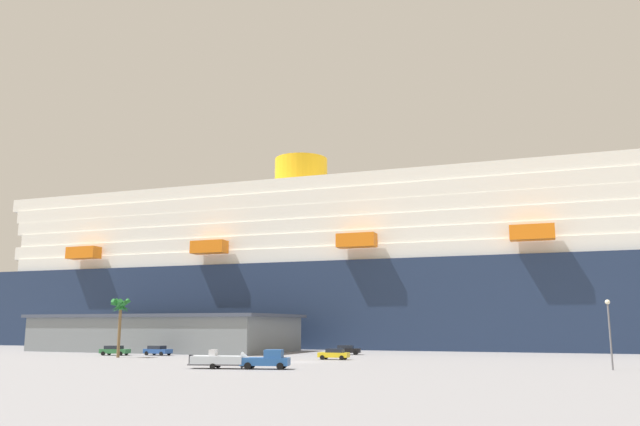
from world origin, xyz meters
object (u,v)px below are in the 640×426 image
(pickup_truck, at_px, (267,360))
(palm_tree, at_px, (121,309))
(street_lamp, at_px, (609,324))
(parked_car_blue_suv, at_px, (158,350))
(parked_car_yellow_taxi, at_px, (334,354))
(cruise_ship, at_px, (464,275))
(parked_car_black_coupe, at_px, (346,350))
(small_boat_on_trailer, at_px, (224,360))
(parked_car_green_wagon, at_px, (115,350))

(pickup_truck, bearing_deg, palm_tree, 155.66)
(street_lamp, relative_size, parked_car_blue_suv, 1.61)
(parked_car_yellow_taxi, bearing_deg, street_lamp, -13.46)
(cruise_ship, relative_size, street_lamp, 36.60)
(parked_car_black_coupe, bearing_deg, small_boat_on_trailer, -93.80)
(palm_tree, distance_m, parked_car_yellow_taxi, 34.47)
(small_boat_on_trailer, height_order, street_lamp, street_lamp)
(parked_car_blue_suv, height_order, parked_car_yellow_taxi, same)
(pickup_truck, relative_size, parked_car_yellow_taxi, 1.31)
(parked_car_yellow_taxi, distance_m, parked_car_black_coupe, 15.49)
(small_boat_on_trailer, bearing_deg, parked_car_blue_suv, 137.30)
(cruise_ship, bearing_deg, parked_car_blue_suv, -131.17)
(parked_car_blue_suv, bearing_deg, pickup_truck, -36.44)
(cruise_ship, bearing_deg, palm_tree, -127.76)
(parked_car_green_wagon, bearing_deg, parked_car_yellow_taxi, 1.13)
(pickup_truck, height_order, palm_tree, palm_tree)
(cruise_ship, bearing_deg, pickup_truck, -99.79)
(small_boat_on_trailer, xyz_separation_m, parked_car_green_wagon, (-32.84, 21.57, -0.12))
(cruise_ship, distance_m, pickup_truck, 75.60)
(palm_tree, xyz_separation_m, parked_car_blue_suv, (1.40, 8.28, -6.58))
(palm_tree, relative_size, street_lamp, 1.16)
(small_boat_on_trailer, relative_size, parked_car_green_wagon, 1.68)
(parked_car_yellow_taxi, bearing_deg, parked_car_black_coupe, 101.65)
(palm_tree, bearing_deg, parked_car_green_wagon, 132.68)
(street_lamp, distance_m, parked_car_blue_suv, 69.11)
(cruise_ship, bearing_deg, parked_car_black_coupe, -112.32)
(palm_tree, height_order, parked_car_green_wagon, palm_tree)
(palm_tree, distance_m, street_lamp, 69.64)
(cruise_ship, height_order, street_lamp, cruise_ship)
(parked_car_black_coupe, bearing_deg, street_lamp, -31.16)
(cruise_ship, xyz_separation_m, pickup_truck, (-12.61, -73.06, -14.81))
(parked_car_green_wagon, relative_size, parked_car_yellow_taxi, 1.11)
(cruise_ship, relative_size, parked_car_black_coupe, 58.27)
(parked_car_green_wagon, relative_size, parked_car_blue_suv, 1.03)
(pickup_truck, height_order, parked_car_yellow_taxi, pickup_truck)
(cruise_ship, height_order, parked_car_blue_suv, cruise_ship)
(palm_tree, xyz_separation_m, parked_car_black_coupe, (30.09, 21.61, -6.58))
(small_boat_on_trailer, xyz_separation_m, parked_car_black_coupe, (2.49, 37.50, -0.12))
(cruise_ship, xyz_separation_m, parked_car_green_wagon, (-50.41, -52.65, -15.02))
(pickup_truck, height_order, parked_car_blue_suv, pickup_truck)
(parked_car_blue_suv, bearing_deg, parked_car_yellow_taxi, -3.32)
(pickup_truck, bearing_deg, cruise_ship, 80.21)
(small_boat_on_trailer, bearing_deg, pickup_truck, 13.23)
(street_lamp, distance_m, parked_car_yellow_taxi, 37.62)
(cruise_ship, height_order, parked_car_black_coupe, cruise_ship)
(small_boat_on_trailer, bearing_deg, parked_car_black_coupe, 86.20)
(pickup_truck, height_order, parked_car_green_wagon, pickup_truck)
(pickup_truck, distance_m, palm_tree, 36.30)
(pickup_truck, bearing_deg, parked_car_black_coupe, 93.89)
(small_boat_on_trailer, height_order, palm_tree, palm_tree)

